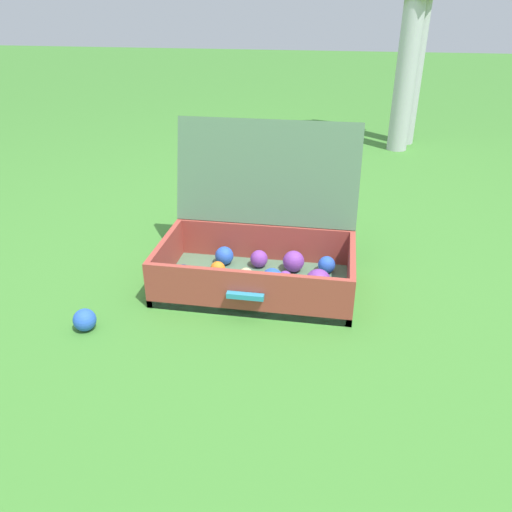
% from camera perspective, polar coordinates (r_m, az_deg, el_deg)
% --- Properties ---
extents(ground_plane, '(16.00, 16.00, 0.00)m').
position_cam_1_polar(ground_plane, '(1.61, 3.02, -4.97)').
color(ground_plane, '#3D7A2D').
extents(open_suitcase, '(0.62, 0.47, 0.50)m').
position_cam_1_polar(open_suitcase, '(1.67, 0.60, 0.68)').
color(open_suitcase, '#4C7051').
rests_on(open_suitcase, ground).
extents(stray_ball_on_grass, '(0.07, 0.07, 0.07)m').
position_cam_1_polar(stray_ball_on_grass, '(1.54, -18.74, -6.83)').
color(stray_ball_on_grass, blue).
rests_on(stray_ball_on_grass, ground).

